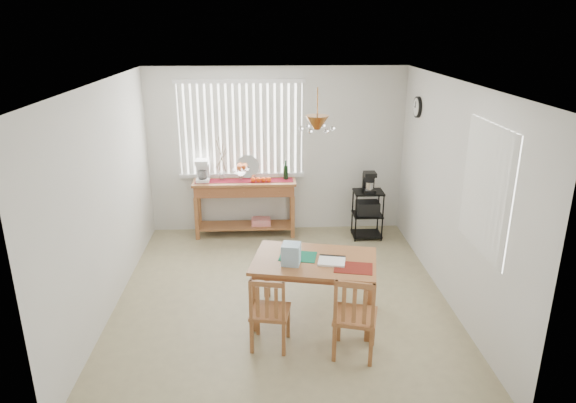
{
  "coord_description": "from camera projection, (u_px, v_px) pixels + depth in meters",
  "views": [
    {
      "loc": [
        -0.19,
        -5.61,
        3.2
      ],
      "look_at": [
        0.1,
        0.55,
        1.05
      ],
      "focal_mm": 32.0,
      "sensor_mm": 36.0,
      "label": 1
    }
  ],
  "objects": [
    {
      "name": "wire_cart",
      "position": [
        368.0,
        210.0,
        7.96
      ],
      "size": [
        0.45,
        0.36,
        0.76
      ],
      "color": "black",
      "rests_on": "ground"
    },
    {
      "name": "chair_right",
      "position": [
        355.0,
        317.0,
        5.08
      ],
      "size": [
        0.52,
        0.52,
        0.91
      ],
      "color": "#9D6035",
      "rests_on": "ground"
    },
    {
      "name": "room_shell",
      "position": [
        282.0,
        164.0,
        5.81
      ],
      "size": [
        4.2,
        4.7,
        2.7
      ],
      "color": "silver",
      "rests_on": "ground"
    },
    {
      "name": "chair_left",
      "position": [
        270.0,
        312.0,
        5.23
      ],
      "size": [
        0.45,
        0.45,
        0.83
      ],
      "color": "#9D6035",
      "rests_on": "ground"
    },
    {
      "name": "sideboard_items",
      "position": [
        228.0,
        172.0,
        7.89
      ],
      "size": [
        1.51,
        0.38,
        0.68
      ],
      "color": "maroon",
      "rests_on": "sideboard"
    },
    {
      "name": "dining_table",
      "position": [
        314.0,
        266.0,
        5.71
      ],
      "size": [
        1.5,
        1.12,
        0.72
      ],
      "color": "#9D6035",
      "rests_on": "ground"
    },
    {
      "name": "sideboard",
      "position": [
        245.0,
        194.0,
        8.0
      ],
      "size": [
        1.59,
        0.45,
        0.89
      ],
      "color": "#9D6035",
      "rests_on": "ground"
    },
    {
      "name": "ground",
      "position": [
        282.0,
        296.0,
        6.36
      ],
      "size": [
        4.0,
        4.5,
        0.01
      ],
      "primitive_type": "cube",
      "color": "tan"
    },
    {
      "name": "cart_items",
      "position": [
        369.0,
        182.0,
        7.82
      ],
      "size": [
        0.18,
        0.21,
        0.31
      ],
      "color": "black",
      "rests_on": "wire_cart"
    },
    {
      "name": "table_items",
      "position": [
        301.0,
        256.0,
        5.56
      ],
      "size": [
        1.03,
        0.68,
        0.23
      ],
      "color": "#136B4B",
      "rests_on": "dining_table"
    }
  ]
}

